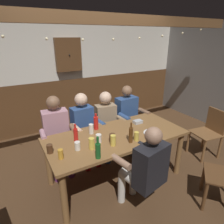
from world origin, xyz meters
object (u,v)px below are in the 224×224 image
Objects in this scene: pint_glass_6 at (113,140)px; pint_glass_5 at (50,149)px; plate_0 at (153,133)px; pint_glass_0 at (92,143)px; person_4 at (145,167)px; pint_glass_2 at (91,129)px; bottle_1 at (96,123)px; pint_glass_3 at (136,136)px; person_3 at (128,115)px; chair_empty_near_left at (209,131)px; bottle_3 at (76,134)px; pint_glass_7 at (77,146)px; pint_glass_4 at (61,154)px; wall_dart_cabinet at (68,55)px; person_0 at (57,132)px; person_2 at (107,122)px; dining_table at (116,141)px; pint_glass_1 at (99,138)px; bottle_0 at (98,150)px; person_1 at (84,126)px; condiment_caddy at (138,122)px; bottle_2 at (131,134)px; pint_glass_8 at (112,137)px.

pint_glass_5 is at bearing 163.17° from pint_glass_6.
pint_glass_0 is (-0.94, 0.07, 0.07)m from plate_0.
person_4 is 8.26× the size of pint_glass_2.
bottle_1 is 2.02× the size of pint_glass_3.
person_3 is 4.94× the size of bottle_1.
chair_empty_near_left is at bearing -2.39° from pint_glass_0.
bottle_1 reaches higher than pint_glass_2.
bottle_3 is 0.24m from pint_glass_7.
bottle_1 is (-0.86, -0.38, 0.19)m from person_3.
pint_glass_6 is at bearing 172.19° from pint_glass_3.
wall_dart_cabinet is (0.93, 2.33, 0.88)m from pint_glass_4.
pint_glass_4 is 0.82× the size of pint_glass_6.
bottle_1 is 0.36× the size of wall_dart_cabinet.
person_2 is at bearing -176.04° from person_0.
person_4 is 9.63× the size of pint_glass_3.
chair_empty_near_left is 1.71m from pint_glass_3.
plate_0 is at bearing -2.30° from pint_glass_4.
dining_table is 17.48× the size of pint_glass_1.
person_4 is 0.60m from bottle_0.
pint_glass_1 is at bearing 92.89° from chair_empty_near_left.
bottle_0 reaches higher than pint_glass_2.
person_1 is 8.56× the size of pint_glass_6.
person_3 is at bearing -175.13° from person_0.
bottle_0 is 0.76m from bottle_1.
person_3 reaches higher than person_2.
pint_glass_6 is (0.49, -0.91, 0.15)m from person_0.
bottle_0 is at bearing -102.17° from wall_dart_cabinet.
bottle_0 is (-0.47, 0.30, 0.21)m from person_4.
bottle_3 reaches higher than condiment_caddy.
pint_glass_7 is at bearing -136.31° from pint_glass_2.
pint_glass_1 reaches higher than pint_glass_5.
bottle_0 reaches higher than bottle_3.
pint_glass_3 is at bearing 98.53° from chair_empty_near_left.
person_2 is at bearing 35.00° from bottle_3.
person_4 is (0.21, -1.37, -0.02)m from person_1.
chair_empty_near_left reaches higher than condiment_caddy.
bottle_2 is at bearing -15.42° from pint_glass_5.
wall_dart_cabinet is (0.25, 2.38, 0.87)m from pint_glass_6.
pint_glass_7 is (0.32, -0.10, -0.00)m from pint_glass_5.
pint_glass_6 is (-0.01, -0.54, -0.03)m from bottle_1.
bottle_2 reaches higher than pint_glass_5.
person_1 reaches higher than person_2.
bottle_0 is at bearing -142.37° from pint_glass_8.
plate_0 is 2.60× the size of pint_glass_8.
person_3 is 0.96m from bottle_1.
person_0 reaches higher than bottle_2.
pint_glass_6 is at bearing 123.02° from person_0.
pint_glass_4 reaches higher than dining_table.
condiment_caddy is 0.50× the size of bottle_0.
dining_table is 2.28× the size of chair_empty_near_left.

